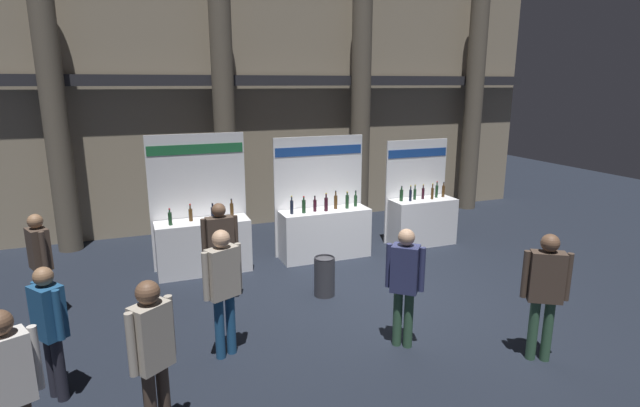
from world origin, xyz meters
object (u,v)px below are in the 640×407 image
(visitor_4, at_px, (220,244))
(visitor_5, at_px, (405,278))
(visitor_0, at_px, (40,257))
(exhibitor_booth_2, at_px, (421,217))
(trash_bin, at_px, (324,276))
(visitor_2, at_px, (223,283))
(exhibitor_booth_0, at_px, (203,239))
(exhibitor_booth_1, at_px, (324,228))
(visitor_1, at_px, (50,323))
(visitor_7, at_px, (9,383))
(visitor_3, at_px, (153,350))
(visitor_6, at_px, (545,287))

(visitor_4, height_order, visitor_5, visitor_4)
(visitor_0, bearing_deg, exhibitor_booth_2, -105.61)
(trash_bin, relative_size, visitor_4, 0.41)
(visitor_2, bearing_deg, visitor_4, -123.36)
(exhibitor_booth_0, height_order, visitor_2, exhibitor_booth_0)
(exhibitor_booth_1, bearing_deg, visitor_5, -94.96)
(visitor_4, bearing_deg, visitor_1, -142.91)
(visitor_5, bearing_deg, exhibitor_booth_0, 160.45)
(exhibitor_booth_1, xyz_separation_m, visitor_7, (-4.72, -4.58, 0.38))
(exhibitor_booth_1, relative_size, visitor_3, 1.42)
(trash_bin, xyz_separation_m, visitor_0, (-4.27, 0.80, 0.63))
(exhibitor_booth_2, bearing_deg, visitor_4, -162.48)
(trash_bin, height_order, visitor_4, visitor_4)
(visitor_5, height_order, visitor_6, visitor_6)
(visitor_0, bearing_deg, visitor_2, -155.40)
(visitor_3, distance_m, visitor_6, 4.69)
(exhibitor_booth_0, height_order, exhibitor_booth_1, exhibitor_booth_0)
(trash_bin, relative_size, visitor_3, 0.39)
(exhibitor_booth_0, bearing_deg, trash_bin, -47.08)
(visitor_0, bearing_deg, trash_bin, -124.19)
(visitor_2, bearing_deg, exhibitor_booth_0, -117.79)
(visitor_3, xyz_separation_m, visitor_6, (4.69, -0.17, -0.01))
(exhibitor_booth_0, height_order, trash_bin, exhibitor_booth_0)
(visitor_0, bearing_deg, visitor_6, -144.53)
(exhibitor_booth_0, relative_size, exhibitor_booth_1, 1.05)
(visitor_1, height_order, visitor_4, visitor_4)
(exhibitor_booth_0, relative_size, visitor_3, 1.50)
(exhibitor_booth_1, distance_m, visitor_7, 6.59)
(visitor_6, bearing_deg, exhibitor_booth_1, -44.17)
(visitor_1, height_order, visitor_6, visitor_6)
(trash_bin, relative_size, visitor_6, 0.40)
(visitor_2, bearing_deg, visitor_3, 31.74)
(visitor_1, xyz_separation_m, visitor_4, (2.21, 1.87, 0.07))
(visitor_0, xyz_separation_m, visitor_3, (1.43, -3.49, 0.05))
(visitor_1, bearing_deg, visitor_6, 41.30)
(exhibitor_booth_1, bearing_deg, visitor_0, -168.62)
(visitor_0, xyz_separation_m, visitor_6, (6.12, -3.67, 0.04))
(visitor_1, bearing_deg, visitor_7, -42.57)
(trash_bin, bearing_deg, visitor_6, -57.20)
(visitor_5, bearing_deg, exhibitor_booth_1, 126.39)
(exhibitor_booth_2, distance_m, trash_bin, 3.55)
(visitor_1, bearing_deg, exhibitor_booth_1, 90.56)
(visitor_5, bearing_deg, visitor_0, -169.07)
(trash_bin, height_order, visitor_2, visitor_2)
(exhibitor_booth_2, bearing_deg, visitor_7, -146.89)
(visitor_6, bearing_deg, visitor_2, 9.51)
(visitor_0, height_order, visitor_3, visitor_3)
(exhibitor_booth_0, relative_size, trash_bin, 3.83)
(exhibitor_booth_0, xyz_separation_m, visitor_3, (-1.11, -4.56, 0.39))
(visitor_1, bearing_deg, visitor_2, 60.86)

